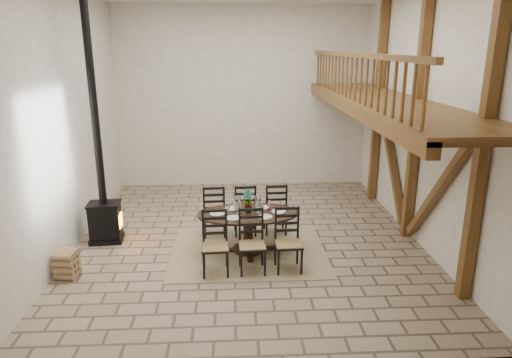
{
  "coord_description": "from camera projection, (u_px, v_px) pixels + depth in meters",
  "views": [
    {
      "loc": [
        -0.31,
        -8.89,
        3.92
      ],
      "look_at": [
        0.18,
        0.4,
        1.19
      ],
      "focal_mm": 32.0,
      "sensor_mm": 36.0,
      "label": 1
    }
  ],
  "objects": [
    {
      "name": "dining_table",
      "position": [
        248.0,
        231.0,
        8.92
      ],
      "size": [
        2.02,
        2.27,
        1.27
      ],
      "rotation": [
        0.0,
        0.0,
        0.04
      ],
      "color": "black",
      "rests_on": "ground"
    },
    {
      "name": "room_shell",
      "position": [
        309.0,
        94.0,
        8.85
      ],
      "size": [
        7.02,
        8.02,
        5.01
      ],
      "color": "white",
      "rests_on": "ground"
    },
    {
      "name": "ground",
      "position": [
        249.0,
        238.0,
        9.64
      ],
      "size": [
        8.0,
        8.0,
        0.0
      ],
      "primitive_type": "plane",
      "color": "#9A8366",
      "rests_on": "ground"
    },
    {
      "name": "wood_stove",
      "position": [
        102.0,
        190.0,
        9.19
      ],
      "size": [
        0.69,
        0.55,
        5.0
      ],
      "rotation": [
        0.0,
        0.0,
        0.07
      ],
      "color": "black",
      "rests_on": "ground"
    },
    {
      "name": "log_stack",
      "position": [
        66.0,
        264.0,
        7.97
      ],
      "size": [
        0.41,
        0.42,
        0.49
      ],
      "rotation": [
        0.0,
        0.0,
        -0.14
      ],
      "color": "tan",
      "rests_on": "ground"
    },
    {
      "name": "rug",
      "position": [
        248.0,
        251.0,
        9.04
      ],
      "size": [
        3.0,
        2.5,
        0.02
      ],
      "primitive_type": "cube",
      "color": "tan",
      "rests_on": "ground"
    },
    {
      "name": "log_basket",
      "position": [
        104.0,
        229.0,
        9.63
      ],
      "size": [
        0.51,
        0.51,
        0.42
      ],
      "rotation": [
        0.0,
        0.0,
        0.34
      ],
      "color": "brown",
      "rests_on": "ground"
    }
  ]
}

